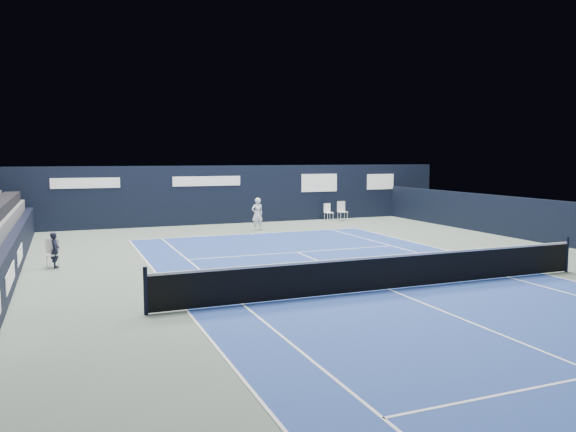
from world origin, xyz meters
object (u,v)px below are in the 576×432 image
line_judge_chair (52,251)px  tennis_net (390,271)px  folding_chair_back_a (328,211)px  folding_chair_back_b (342,210)px  tennis_player (257,214)px

line_judge_chair → tennis_net: bearing=-38.5°
folding_chair_back_a → folding_chair_back_b: 0.80m
line_judge_chair → tennis_player: bearing=34.6°
folding_chair_back_b → tennis_net: 16.54m
tennis_net → tennis_player: (0.68, 12.97, 0.29)m
folding_chair_back_a → folding_chair_back_b: bearing=-41.2°
folding_chair_back_b → tennis_net: size_ratio=0.08×
folding_chair_back_a → tennis_player: (-5.15, -2.73, 0.26)m
folding_chair_back_a → line_judge_chair: size_ratio=1.02×
folding_chair_back_a → folding_chair_back_b: (0.64, -0.47, 0.08)m
tennis_net → tennis_player: size_ratio=8.10×
folding_chair_back_a → tennis_net: (-5.83, -15.70, -0.03)m
folding_chair_back_b → line_judge_chair: size_ratio=1.17×
line_judge_chair → tennis_player: tennis_player is taller
folding_chair_back_a → line_judge_chair: 16.86m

